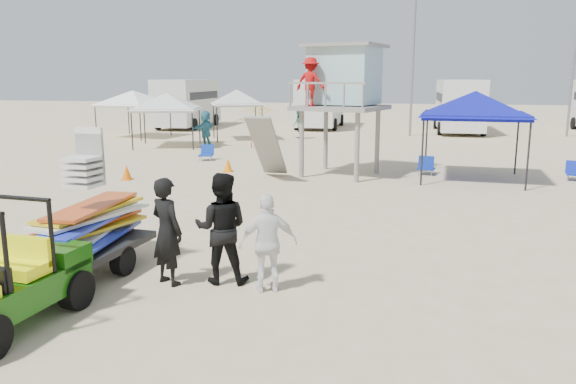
% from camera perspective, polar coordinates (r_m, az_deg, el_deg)
% --- Properties ---
extents(ground, '(140.00, 140.00, 0.00)m').
position_cam_1_polar(ground, '(8.03, -7.96, -13.25)').
color(ground, beige).
rests_on(ground, ground).
extents(surf_trailer, '(1.52, 2.52, 2.24)m').
position_cam_1_polar(surf_trailer, '(10.31, -19.30, -2.81)').
color(surf_trailer, black).
rests_on(surf_trailer, ground).
extents(man_left, '(0.78, 0.69, 1.79)m').
position_cam_1_polar(man_left, '(9.38, -12.21, -3.92)').
color(man_left, black).
rests_on(man_left, ground).
extents(man_mid, '(0.99, 0.83, 1.85)m').
position_cam_1_polar(man_mid, '(9.30, -6.78, -3.67)').
color(man_mid, black).
rests_on(man_mid, ground).
extents(man_right, '(1.00, 0.71, 1.58)m').
position_cam_1_polar(man_right, '(8.88, -2.02, -5.23)').
color(man_right, white).
rests_on(man_right, ground).
extents(lifeguard_tower, '(3.40, 3.40, 4.38)m').
position_cam_1_polar(lifeguard_tower, '(19.64, 5.24, 11.20)').
color(lifeguard_tower, gray).
rests_on(lifeguard_tower, ground).
extents(canopy_blue, '(3.51, 3.51, 3.34)m').
position_cam_1_polar(canopy_blue, '(19.58, 18.52, 9.29)').
color(canopy_blue, black).
rests_on(canopy_blue, ground).
extents(canopy_white_a, '(3.63, 3.63, 3.05)m').
position_cam_1_polar(canopy_white_a, '(28.50, -12.28, 9.53)').
color(canopy_white_a, black).
rests_on(canopy_white_a, ground).
extents(canopy_white_b, '(3.62, 3.62, 3.06)m').
position_cam_1_polar(canopy_white_b, '(33.67, -15.51, 9.67)').
color(canopy_white_b, black).
rests_on(canopy_white_b, ground).
extents(canopy_white_c, '(3.37, 3.37, 3.14)m').
position_cam_1_polar(canopy_white_c, '(31.23, -5.24, 10.07)').
color(canopy_white_c, black).
rests_on(canopy_white_c, ground).
extents(umbrella_a, '(2.11, 2.14, 1.56)m').
position_cam_1_polar(umbrella_a, '(27.49, -3.79, 6.11)').
color(umbrella_a, red).
rests_on(umbrella_a, ground).
extents(umbrella_b, '(2.89, 2.91, 1.96)m').
position_cam_1_polar(umbrella_b, '(29.33, -2.86, 6.85)').
color(umbrella_b, yellow).
rests_on(umbrella_b, ground).
extents(cone_near, '(0.34, 0.34, 0.50)m').
position_cam_1_polar(cone_near, '(19.53, -16.07, 1.92)').
color(cone_near, '#F16407').
rests_on(cone_near, ground).
extents(cone_far, '(0.34, 0.34, 0.50)m').
position_cam_1_polar(cone_far, '(20.51, -6.13, 2.75)').
color(cone_far, orange).
rests_on(cone_far, ground).
extents(beach_chair_a, '(0.62, 0.67, 0.64)m').
position_cam_1_polar(beach_chair_a, '(23.58, -8.28, 3.98)').
color(beach_chair_a, '#0F36A3').
rests_on(beach_chair_a, ground).
extents(beach_chair_b, '(0.63, 0.67, 0.64)m').
position_cam_1_polar(beach_chair_b, '(20.44, 13.85, 2.62)').
color(beach_chair_b, '#0E2A98').
rests_on(beach_chair_b, ground).
extents(beach_chair_c, '(0.67, 0.73, 0.64)m').
position_cam_1_polar(beach_chair_c, '(21.00, 27.14, 1.91)').
color(beach_chair_c, '#0F23A7').
rests_on(beach_chair_c, ground).
extents(rv_far_left, '(2.64, 6.80, 3.25)m').
position_cam_1_polar(rv_far_left, '(39.63, -10.19, 9.08)').
color(rv_far_left, silver).
rests_on(rv_far_left, ground).
extents(rv_mid_left, '(2.65, 6.50, 3.25)m').
position_cam_1_polar(rv_mid_left, '(38.78, 3.28, 9.19)').
color(rv_mid_left, silver).
rests_on(rv_mid_left, ground).
extents(rv_mid_right, '(2.64, 7.00, 3.25)m').
position_cam_1_polar(rv_mid_right, '(37.05, 17.01, 8.61)').
color(rv_mid_right, silver).
rests_on(rv_mid_right, ground).
extents(light_pole_left, '(0.14, 0.14, 8.00)m').
position_cam_1_polar(light_pole_left, '(33.87, 12.55, 12.33)').
color(light_pole_left, slate).
rests_on(light_pole_left, ground).
extents(light_pole_right, '(0.14, 0.14, 8.00)m').
position_cam_1_polar(light_pole_right, '(36.62, 27.01, 11.29)').
color(light_pole_right, slate).
rests_on(light_pole_right, ground).
extents(distant_beachgoers, '(16.71, 10.58, 1.79)m').
position_cam_1_polar(distant_beachgoers, '(27.12, 0.54, 6.22)').
color(distant_beachgoers, '#508669').
rests_on(distant_beachgoers, ground).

